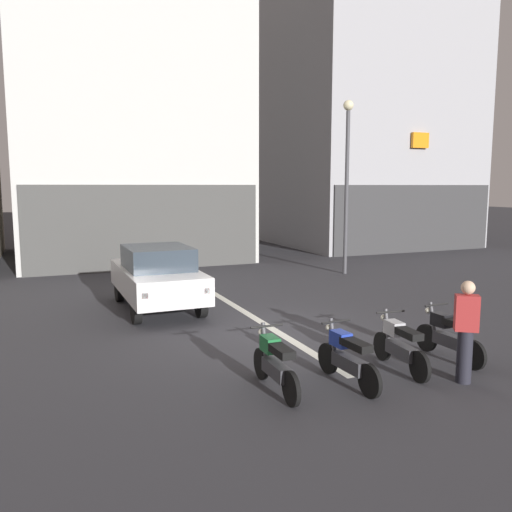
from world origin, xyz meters
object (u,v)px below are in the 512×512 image
(car_white_crossing_near, at_px, (157,275))
(person_by_motorcycles, at_px, (466,331))
(street_lamp, at_px, (347,168))
(motorcycle_green_row_leftmost, at_px, (275,363))
(motorcycle_black_row_right_mid, at_px, (449,335))
(motorcycle_silver_row_centre, at_px, (400,345))
(motorcycle_blue_row_left_mid, at_px, (347,357))

(car_white_crossing_near, height_order, person_by_motorcycles, person_by_motorcycles)
(street_lamp, xyz_separation_m, motorcycle_green_row_leftmost, (-6.91, -9.02, -3.31))
(motorcycle_black_row_right_mid, bearing_deg, motorcycle_silver_row_centre, -173.94)
(car_white_crossing_near, height_order, motorcycle_green_row_leftmost, car_white_crossing_near)
(street_lamp, relative_size, person_by_motorcycles, 3.66)
(motorcycle_blue_row_left_mid, bearing_deg, motorcycle_silver_row_centre, 10.03)
(car_white_crossing_near, xyz_separation_m, motorcycle_silver_row_centre, (2.89, -6.08, -0.43))
(motorcycle_green_row_leftmost, bearing_deg, car_white_crossing_near, 94.88)
(person_by_motorcycles, bearing_deg, street_lamp, 68.20)
(motorcycle_silver_row_centre, bearing_deg, motorcycle_black_row_right_mid, 6.06)
(motorcycle_green_row_leftmost, height_order, motorcycle_black_row_right_mid, same)
(car_white_crossing_near, relative_size, person_by_motorcycles, 2.46)
(car_white_crossing_near, bearing_deg, motorcycle_green_row_leftmost, -85.12)
(motorcycle_green_row_leftmost, relative_size, motorcycle_blue_row_left_mid, 1.00)
(street_lamp, height_order, motorcycle_silver_row_centre, street_lamp)
(motorcycle_silver_row_centre, bearing_deg, street_lamp, 63.18)
(street_lamp, bearing_deg, person_by_motorcycles, -111.80)
(motorcycle_green_row_leftmost, distance_m, motorcycle_silver_row_centre, 2.37)
(street_lamp, relative_size, motorcycle_blue_row_left_mid, 3.66)
(motorcycle_black_row_right_mid, height_order, person_by_motorcycles, person_by_motorcycles)
(car_white_crossing_near, xyz_separation_m, motorcycle_blue_row_left_mid, (1.70, -6.29, -0.43))
(car_white_crossing_near, xyz_separation_m, motorcycle_green_row_leftmost, (0.52, -6.11, -0.43))
(motorcycle_blue_row_left_mid, height_order, motorcycle_silver_row_centre, same)
(motorcycle_blue_row_left_mid, xyz_separation_m, motorcycle_black_row_right_mid, (2.37, 0.34, 0.00))
(motorcycle_black_row_right_mid, distance_m, person_by_motorcycles, 1.20)
(motorcycle_green_row_leftmost, xyz_separation_m, motorcycle_silver_row_centre, (2.37, 0.03, 0.00))
(motorcycle_silver_row_centre, distance_m, motorcycle_black_row_right_mid, 1.19)
(street_lamp, relative_size, motorcycle_green_row_leftmost, 3.66)
(motorcycle_black_row_right_mid, bearing_deg, street_lamp, 69.22)
(car_white_crossing_near, bearing_deg, person_by_motorcycles, -63.24)
(motorcycle_green_row_leftmost, bearing_deg, motorcycle_silver_row_centre, 0.68)
(motorcycle_green_row_leftmost, xyz_separation_m, motorcycle_blue_row_left_mid, (1.18, -0.18, 0.00))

